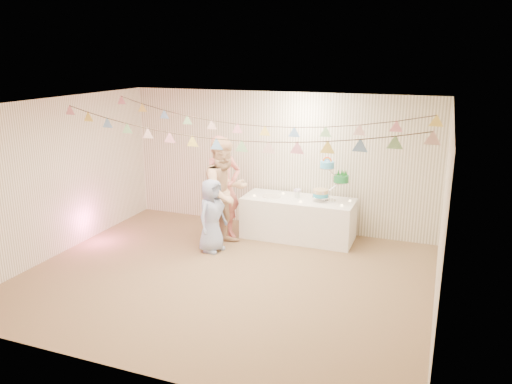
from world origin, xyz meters
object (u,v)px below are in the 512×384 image
(cake_stand, at_px, (330,181))
(person_adult_b, at_px, (225,193))
(person_adult_a, at_px, (223,188))
(person_child, at_px, (212,216))
(table, at_px, (298,218))

(cake_stand, xyz_separation_m, person_adult_b, (-1.65, -0.83, -0.16))
(person_adult_b, bearing_deg, person_adult_a, 57.40)
(person_child, bearing_deg, person_adult_a, 20.06)
(table, relative_size, cake_stand, 2.71)
(cake_stand, distance_m, person_adult_a, 1.91)
(table, xyz_separation_m, person_adult_a, (-1.28, -0.47, 0.56))
(person_adult_b, distance_m, person_child, 0.47)
(person_adult_b, relative_size, person_child, 1.51)
(table, relative_size, person_adult_a, 1.07)
(person_child, bearing_deg, table, -34.23)
(cake_stand, relative_size, person_child, 0.58)
(table, distance_m, person_adult_b, 1.47)
(person_adult_a, bearing_deg, person_child, -133.05)
(cake_stand, height_order, person_adult_a, person_adult_a)
(table, distance_m, person_child, 1.65)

